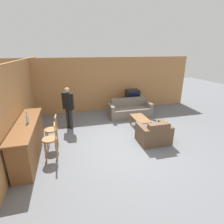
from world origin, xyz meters
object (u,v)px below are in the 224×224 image
bar_chair_near (51,141)px  bottle (27,118)px  person_by_window (68,106)px  coffee_table (140,119)px  armchair_near (154,134)px  tv_unit (132,104)px  couch_far (130,110)px  bar_chair_mid (52,132)px  tv (133,94)px

bar_chair_near → bottle: bearing=150.7°
person_by_window → coffee_table: bearing=-13.8°
armchair_near → tv_unit: armchair_near is taller
bar_chair_near → armchair_near: (3.22, 0.10, -0.25)m
couch_far → bottle: bearing=-149.0°
bar_chair_mid → tv_unit: (3.75, 2.84, -0.25)m
couch_far → armchair_near: bearing=-91.6°
tv → person_by_window: (-3.19, -1.50, 0.10)m
bar_chair_mid → tv: size_ratio=1.65×
bar_chair_near → bar_chair_mid: (0.00, 0.62, 0.00)m
tv → bar_chair_mid: bearing=-142.8°
armchair_near → bar_chair_mid: bearing=170.7°
person_by_window → tv: bearing=25.2°
bar_chair_near → bottle: (-0.55, 0.31, 0.63)m
couch_far → person_by_window: person_by_window is taller
coffee_table → bar_chair_near: bearing=-158.1°
armchair_near → coffee_table: size_ratio=0.97×
bar_chair_near → bar_chair_mid: bearing=90.0°
bar_chair_mid → coffee_table: size_ratio=1.01×
bar_chair_mid → couch_far: bar_chair_mid is taller
bar_chair_near → couch_far: 4.21m
coffee_table → person_by_window: 2.82m
bar_chair_near → armchair_near: bar_chair_near is taller
coffee_table → person_by_window: person_by_window is taller
armchair_near → coffee_table: bearing=88.6°
coffee_table → person_by_window: (-2.69, 0.66, 0.57)m
tv → tv_unit: bearing=90.0°
couch_far → person_by_window: size_ratio=1.20×
coffee_table → bottle: bottle is taller
couch_far → tv_unit: size_ratio=1.70×
bar_chair_mid → couch_far: (3.29, 2.00, -0.25)m
bar_chair_mid → coffee_table: bar_chair_mid is taller
armchair_near → tv: size_ratio=1.58×
bar_chair_mid → coffee_table: bearing=11.8°
bar_chair_mid → tv_unit: bar_chair_mid is taller
coffee_table → tv_unit: size_ratio=0.90×
coffee_table → person_by_window: size_ratio=0.64×
couch_far → bottle: (-3.84, -2.31, 0.88)m
couch_far → person_by_window: 2.88m
bar_chair_near → person_by_window: bearing=74.1°
couch_far → coffee_table: couch_far is taller
couch_far → armchair_near: 2.52m
armchair_near → coffee_table: armchair_near is taller
armchair_near → person_by_window: person_by_window is taller
bar_chair_mid → couch_far: 3.85m
bottle → coffee_table: bearing=14.7°
bar_chair_near → coffee_table: 3.50m
tv_unit → bottle: (-4.30, -3.16, 0.88)m
bar_chair_near → armchair_near: 3.23m
bar_chair_near → tv: bearing=42.8°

